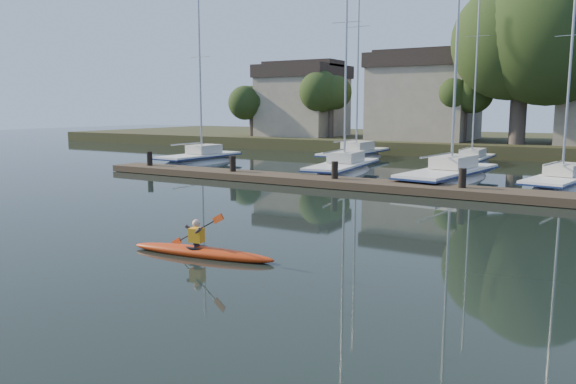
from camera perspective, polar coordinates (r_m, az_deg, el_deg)
The scene contains 10 objects.
ground at distance 13.79m, azimuth -9.55°, elevation -7.37°, with size 160.00×160.00×0.00m, color black.
kayak at distance 14.59m, azimuth -8.87°, elevation -5.81°, with size 4.15×1.07×1.31m.
dock at distance 25.84m, azimuth 10.76°, elevation 0.55°, with size 34.00×2.00×1.80m.
sailboat_0 at distance 38.28m, azimuth -8.93°, elevation 2.58°, with size 2.50×7.84×12.30m.
sailboat_1 at distance 31.98m, azimuth 5.59°, elevation 1.47°, with size 3.02×9.03×14.49m.
sailboat_2 at distance 29.51m, azimuth 15.99°, elevation 0.56°, with size 3.66×10.11×16.36m.
sailboat_3 at distance 29.20m, azimuth 25.88°, elevation -0.02°, with size 3.36×7.77×12.15m.
sailboat_5 at distance 40.84m, azimuth 6.77°, elevation 3.00°, with size 2.43×9.75×16.09m.
sailboat_6 at distance 38.45m, azimuth 18.04°, elevation 2.34°, with size 1.89×8.86×14.08m.
shore at distance 50.89m, azimuth 22.77°, elevation 7.36°, with size 90.00×25.25×12.75m.
Camera 1 is at (8.58, -10.12, 3.77)m, focal length 35.00 mm.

